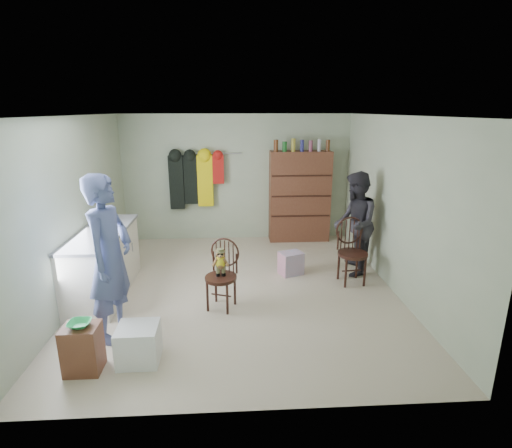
{
  "coord_description": "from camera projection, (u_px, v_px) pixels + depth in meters",
  "views": [
    {
      "loc": [
        -0.09,
        -5.44,
        2.58
      ],
      "look_at": [
        0.25,
        0.2,
        0.95
      ],
      "focal_mm": 28.0,
      "sensor_mm": 36.0,
      "label": 1
    }
  ],
  "objects": [
    {
      "name": "person_right",
      "position": [
        355.0,
        224.0,
        6.33
      ],
      "size": [
        0.78,
        0.92,
        1.66
      ],
      "primitive_type": "imported",
      "rotation": [
        0.0,
        0.0,
        -1.78
      ],
      "color": "#2D2B33",
      "rests_on": "ground"
    },
    {
      "name": "counter",
      "position": [
        103.0,
        263.0,
        5.7
      ],
      "size": [
        0.64,
        1.86,
        0.94
      ],
      "color": "silver",
      "rests_on": "ground"
    },
    {
      "name": "person_left",
      "position": [
        110.0,
        259.0,
        4.48
      ],
      "size": [
        0.6,
        0.79,
        1.93
      ],
      "primitive_type": "imported",
      "rotation": [
        0.0,
        0.0,
        1.36
      ],
      "color": "#4D588D",
      "rests_on": "ground"
    },
    {
      "name": "striped_bag",
      "position": [
        291.0,
        263.0,
        6.45
      ],
      "size": [
        0.42,
        0.38,
        0.37
      ],
      "primitive_type": "cube",
      "rotation": [
        0.0,
        0.0,
        0.38
      ],
      "color": "pink",
      "rests_on": "ground"
    },
    {
      "name": "stool",
      "position": [
        83.0,
        349.0,
        4.03
      ],
      "size": [
        0.35,
        0.3,
        0.5
      ],
      "primitive_type": "cube",
      "color": "brown",
      "rests_on": "ground"
    },
    {
      "name": "coat_rack",
      "position": [
        195.0,
        180.0,
        7.83
      ],
      "size": [
        1.42,
        0.12,
        1.09
      ],
      "color": "#99999E",
      "rests_on": "ground"
    },
    {
      "name": "room_walls",
      "position": [
        238.0,
        178.0,
        6.01
      ],
      "size": [
        5.0,
        5.0,
        5.0
      ],
      "color": "#B5C1A1",
      "rests_on": "ground"
    },
    {
      "name": "ground_plane",
      "position": [
        240.0,
        289.0,
        5.94
      ],
      "size": [
        5.0,
        5.0,
        0.0
      ],
      "primitive_type": "plane",
      "color": "beige",
      "rests_on": "ground"
    },
    {
      "name": "chair_far",
      "position": [
        351.0,
        248.0,
        6.08
      ],
      "size": [
        0.49,
        0.49,
        1.01
      ],
      "rotation": [
        0.0,
        0.0,
        0.09
      ],
      "color": "black",
      "rests_on": "ground"
    },
    {
      "name": "chair_front",
      "position": [
        222.0,
        269.0,
        5.28
      ],
      "size": [
        0.54,
        0.54,
        0.94
      ],
      "rotation": [
        0.0,
        0.0,
        -0.36
      ],
      "color": "black",
      "rests_on": "ground"
    },
    {
      "name": "bowl",
      "position": [
        79.0,
        324.0,
        3.95
      ],
      "size": [
        0.23,
        0.23,
        0.06
      ],
      "primitive_type": "imported",
      "color": "#2AB85F",
      "rests_on": "stool"
    },
    {
      "name": "plastic_tub",
      "position": [
        139.0,
        344.0,
        4.2
      ],
      "size": [
        0.43,
        0.41,
        0.4
      ],
      "primitive_type": "cube",
      "rotation": [
        0.0,
        0.0,
        0.02
      ],
      "color": "white",
      "rests_on": "ground"
    },
    {
      "name": "dresser",
      "position": [
        300.0,
        196.0,
        7.96
      ],
      "size": [
        1.2,
        0.39,
        2.05
      ],
      "color": "brown",
      "rests_on": "ground"
    }
  ]
}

